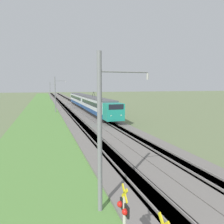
# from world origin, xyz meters

# --- Properties ---
(ballast_main) EXTENTS (240.00, 4.40, 0.30)m
(ballast_main) POSITION_xyz_m (50.00, 0.00, 0.15)
(ballast_main) COLOR slate
(ballast_main) RESTS_ON ground
(ballast_adjacent) EXTENTS (240.00, 4.40, 0.30)m
(ballast_adjacent) POSITION_xyz_m (50.00, -4.48, 0.15)
(ballast_adjacent) COLOR slate
(ballast_adjacent) RESTS_ON ground
(track_main) EXTENTS (240.00, 1.57, 0.45)m
(track_main) POSITION_xyz_m (50.00, 0.00, 0.16)
(track_main) COLOR #4C4238
(track_main) RESTS_ON ground
(track_adjacent) EXTENTS (240.00, 1.57, 0.45)m
(track_adjacent) POSITION_xyz_m (50.00, -4.48, 0.16)
(track_adjacent) COLOR #4C4238
(track_adjacent) RESTS_ON ground
(grass_verge) EXTENTS (240.00, 9.99, 0.12)m
(grass_verge) POSITION_xyz_m (50.00, 5.21, 0.06)
(grass_verge) COLOR #5B8E42
(grass_verge) RESTS_ON ground
(passenger_train) EXTENTS (43.15, 2.82, 4.85)m
(passenger_train) POSITION_xyz_m (47.50, -4.48, 2.25)
(passenger_train) COLOR teal
(passenger_train) RESTS_ON ground
(crossing_signal_aux) EXTENTS (0.70, 0.23, 3.07)m
(crossing_signal_aux) POSITION_xyz_m (2.24, 3.05, 1.86)
(crossing_signal_aux) COLOR beige
(crossing_signal_aux) RESTS_ON ground
(catenary_mast_near) EXTENTS (0.22, 2.56, 7.67)m
(catenary_mast_near) POSITION_xyz_m (5.91, 2.83, 3.97)
(catenary_mast_near) COLOR slate
(catenary_mast_near) RESTS_ON ground
(catenary_mast_mid) EXTENTS (0.22, 2.56, 8.07)m
(catenary_mast_mid) POSITION_xyz_m (46.98, 2.84, 4.17)
(catenary_mast_mid) COLOR slate
(catenary_mast_mid) RESTS_ON ground
(catenary_mast_far) EXTENTS (0.22, 2.56, 7.55)m
(catenary_mast_far) POSITION_xyz_m (88.05, 2.83, 3.91)
(catenary_mast_far) COLOR slate
(catenary_mast_far) RESTS_ON ground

